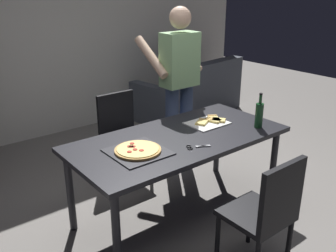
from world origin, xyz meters
TOP-DOWN VIEW (x-y plane):
  - ground_plane at (0.00, 0.00)m, footprint 12.00×12.00m
  - back_wall at (0.00, 2.60)m, footprint 6.40×0.10m
  - dining_table at (0.00, 0.00)m, footprint 1.86×0.89m
  - chair_near_camera at (-0.00, -0.93)m, footprint 0.42×0.42m
  - chair_far_side at (0.00, 0.93)m, footprint 0.42×0.42m
  - couch at (1.91, 1.99)m, footprint 1.80×1.08m
  - person_serving_pizza at (0.58, 0.71)m, footprint 0.55×0.54m
  - pepperoni_pizza_on_tray at (-0.45, -0.05)m, footprint 0.42×0.42m
  - pizza_slices_on_towel at (0.43, 0.08)m, footprint 0.37×0.28m
  - wine_bottle at (0.70, -0.27)m, footprint 0.07×0.07m
  - kitchen_scissors at (-0.05, -0.25)m, footprint 0.19×0.14m

SIDE VIEW (x-z plane):
  - ground_plane at x=0.00m, z-range 0.00..0.00m
  - couch at x=1.91m, z-range -0.12..0.73m
  - chair_near_camera at x=0.00m, z-range 0.06..0.96m
  - chair_far_side at x=0.00m, z-range 0.06..0.96m
  - dining_table at x=0.00m, z-range 0.31..1.06m
  - kitchen_scissors at x=-0.05m, z-range 0.75..0.76m
  - pizza_slices_on_towel at x=0.43m, z-range 0.75..0.78m
  - pepperoni_pizza_on_tray at x=-0.45m, z-range 0.75..0.78m
  - wine_bottle at x=0.70m, z-range 0.71..1.03m
  - person_serving_pizza at x=0.58m, z-range 0.12..1.87m
  - back_wall at x=0.00m, z-range 0.00..2.80m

